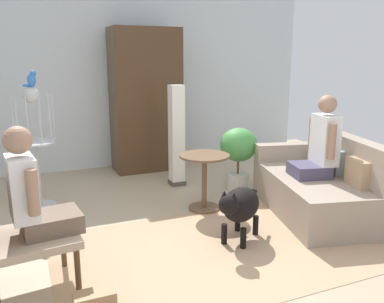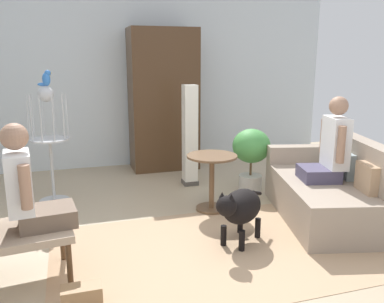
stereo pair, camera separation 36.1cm
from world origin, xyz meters
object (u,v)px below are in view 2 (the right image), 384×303
Objects in this scene: bird_cage_stand at (50,140)px; couch at (330,190)px; parrot at (46,78)px; potted_plant at (251,151)px; person_on_couch at (331,148)px; handbag at (82,296)px; round_end_table at (212,175)px; armchair at (6,221)px; person_on_armchair at (29,188)px; armoire_cabinet at (164,100)px; column_lamp at (190,136)px; dog at (240,207)px.

couch is at bearing -25.45° from bird_cage_stand.
potted_plant is at bearing -6.70° from parrot.
person_on_couch is 2.85m from handbag.
couch reaches higher than round_end_table.
couch is 1.95× the size of armchair.
armoire_cabinet is at bearing 59.46° from person_on_armchair.
column_lamp is 2.98m from handbag.
parrot reaches higher than bird_cage_stand.
potted_plant is (0.73, 0.51, 0.11)m from round_end_table.
round_end_table is at bearing 28.55° from person_on_armchair.
bird_cage_stand is 1.02× the size of column_lamp.
bird_cage_stand is at bearing 154.55° from couch.
parrot reaches higher than person_on_couch.
column_lamp is (1.88, 1.99, -0.08)m from person_on_armchair.
parrot reaches higher than handbag.
armchair is 2.88m from column_lamp.
column_lamp is (2.05, 2.01, 0.15)m from armchair.
column_lamp reaches higher than person_on_couch.
round_end_table is at bearing 44.47° from handbag.
couch is at bearing -63.75° from armoire_cabinet.
parrot is 0.08× the size of armoire_cabinet.
column_lamp is at bearing 145.02° from potted_plant.
round_end_table is 0.79× the size of potted_plant.
person_on_couch is 2.98m from person_on_armchair.
person_on_armchair is 2.99m from potted_plant.
column_lamp is at bearing 123.82° from person_on_couch.
column_lamp reaches higher than round_end_table.
bird_cage_stand reaches higher than armchair.
dog is 1.61m from handbag.
person_on_couch is 1.37× the size of round_end_table.
round_end_table is 3.61× the size of parrot.
armoire_cabinet reaches higher than dog.
person_on_armchair reaches higher than round_end_table.
parrot is (-1.73, 0.80, 1.07)m from round_end_table.
round_end_table is (-1.11, 0.61, -0.38)m from person_on_couch.
bird_cage_stand is (0.09, 1.80, 0.01)m from person_on_armchair.
round_end_table is 1.95m from bird_cage_stand.
dog is 1.90m from column_lamp.
armoire_cabinet is (1.64, 1.16, -0.41)m from parrot.
armchair is 1.12× the size of potted_plant.
armchair is 1.99m from dog.
armchair is 2.26m from round_end_table.
round_end_table is (-1.16, 0.59, 0.11)m from couch.
column_lamp is at bearing -82.09° from armoire_cabinet.
parrot is at bearing 95.51° from handbag.
column_lamp is 1.05m from armoire_cabinet.
bird_cage_stand is at bearing 155.43° from round_end_table.
armoire_cabinet is (1.92, 2.98, 0.55)m from armchair.
person_on_couch is 1.32m from round_end_table.
round_end_table is at bearing 26.89° from armchair.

